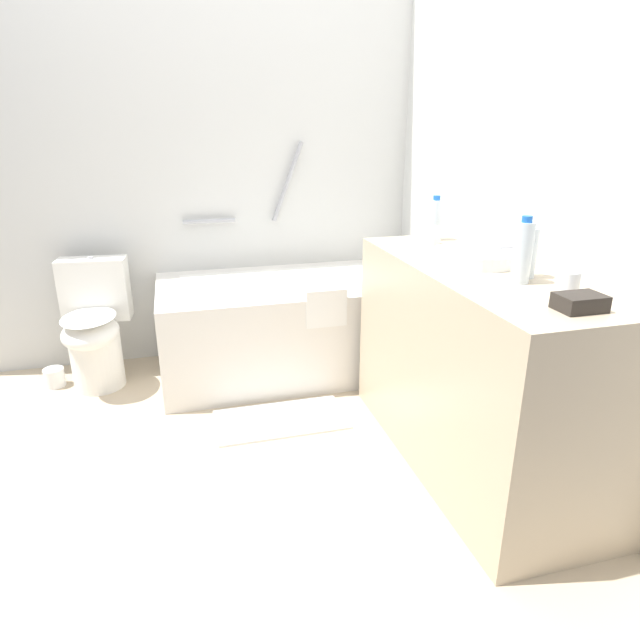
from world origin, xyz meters
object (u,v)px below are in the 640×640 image
drinking_glass_1 (433,236)px  sink_basin (477,257)px  water_bottle_2 (435,219)px  amenity_basket (580,302)px  bathtub (291,322)px  soap_dish (448,248)px  toilet (94,328)px  water_bottle_1 (523,252)px  bath_mat (281,419)px  sink_faucet (518,253)px  toilet_paper_roll (54,377)px  water_bottle_0 (527,252)px  drinking_glass_0 (570,283)px

drinking_glass_1 → sink_basin: bearing=-87.6°
water_bottle_2 → amenity_basket: 1.09m
bathtub → drinking_glass_1: size_ratio=17.71×
water_bottle_2 → amenity_basket: (-0.06, -1.09, -0.07)m
amenity_basket → soap_dish: (0.01, 0.86, -0.02)m
toilet → amenity_basket: (1.64, -1.76, 0.57)m
water_bottle_1 → bath_mat: (-0.74, 0.75, -0.98)m
sink_basin → water_bottle_1: size_ratio=1.36×
sink_faucet → toilet_paper_roll: sink_faucet is taller
toilet → toilet_paper_roll: toilet is taller
water_bottle_0 → water_bottle_1: 0.08m
bathtub → drinking_glass_0: size_ratio=19.44×
water_bottle_1 → drinking_glass_0: bearing=-67.2°
toilet_paper_roll → sink_faucet: bearing=-29.2°
bathtub → water_bottle_1: (0.55, -1.35, 0.69)m
drinking_glass_0 → amenity_basket: 0.17m
drinking_glass_1 → amenity_basket: (0.01, -0.98, -0.02)m
drinking_glass_1 → toilet_paper_roll: drinking_glass_1 is taller
drinking_glass_1 → bath_mat: (-0.73, 0.08, -0.91)m
bathtub → drinking_glass_0: 1.76m
sink_faucet → soap_dish: 0.31m
sink_basin → sink_faucet: sink_faucet is taller
water_bottle_1 → drinking_glass_1: bearing=91.1°
water_bottle_2 → bath_mat: bearing=-178.4°
water_bottle_1 → toilet_paper_roll: bearing=142.4°
bathtub → bath_mat: bearing=-107.5°
sink_faucet → toilet_paper_roll: 2.54m
sink_faucet → drinking_glass_1: size_ratio=1.79×
sink_basin → water_bottle_1: 0.31m
sink_basin → sink_faucet: (0.19, 0.00, 0.00)m
drinking_glass_0 → drinking_glass_1: (-0.08, 0.84, 0.00)m
drinking_glass_0 → soap_dish: bearing=95.3°
toilet_paper_roll → amenity_basket: bearing=-43.2°
drinking_glass_0 → soap_dish: (-0.07, 0.71, -0.03)m
soap_dish → bath_mat: size_ratio=0.14×
sink_basin → water_bottle_1: water_bottle_1 is taller
drinking_glass_1 → toilet_paper_roll: (-1.89, 0.80, -0.86)m
toilet → drinking_glass_0: 2.43m
toilet_paper_roll → bath_mat: bearing=-31.5°
toilet_paper_roll → soap_dish: bearing=-25.8°
bathtub → toilet: bearing=175.5°
sink_faucet → water_bottle_2: 0.50m
bath_mat → toilet_paper_roll: toilet_paper_roll is taller
drinking_glass_1 → toilet_paper_roll: 2.22m
drinking_glass_1 → bathtub: bearing=127.9°
water_bottle_1 → water_bottle_2: (0.05, 0.77, -0.01)m
sink_basin → drinking_glass_1: drinking_glass_1 is taller
water_bottle_2 → bath_mat: size_ratio=0.33×
drinking_glass_1 → soap_dish: bearing=-82.2°
water_bottle_2 → bath_mat: (-0.79, -0.02, -0.97)m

